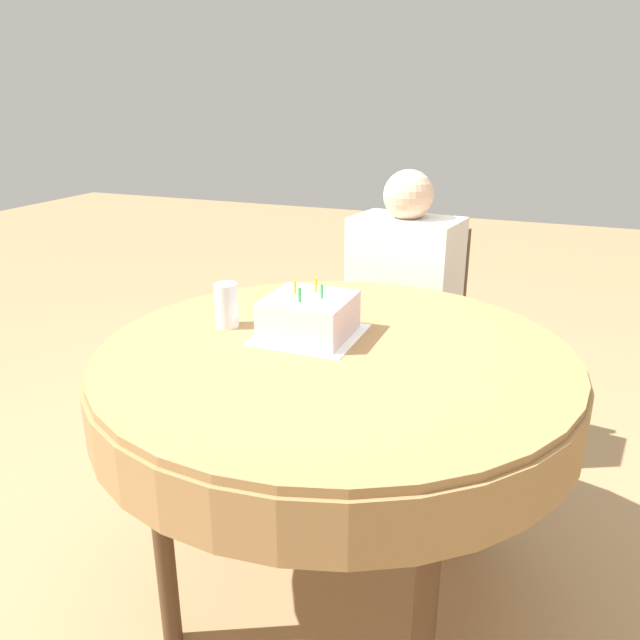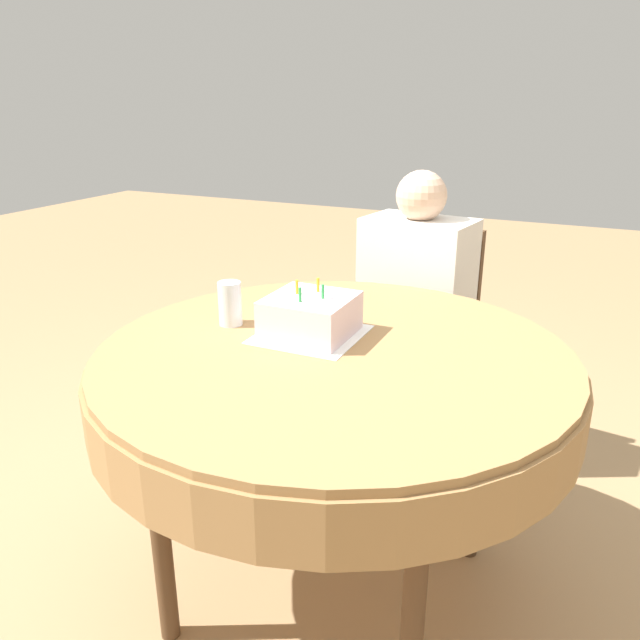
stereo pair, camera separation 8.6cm
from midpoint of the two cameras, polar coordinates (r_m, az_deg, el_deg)
The scene contains 7 objects.
ground_plane at distance 1.98m, azimuth 2.46°, elevation -23.43°, with size 12.00×12.00×0.00m, color #A37F56.
dining_table at distance 1.59m, azimuth 2.81°, elevation -5.55°, with size 1.21×1.21×0.76m.
chair at distance 2.46m, azimuth 10.24°, elevation -1.58°, with size 0.45×0.45×0.89m.
person at distance 2.32m, azimuth 9.62°, elevation 2.14°, with size 0.41×0.38×1.11m.
napkin at distance 1.64m, azimuth 0.62°, elevation -1.34°, with size 0.26×0.26×0.00m.
birthday_cake at distance 1.62m, azimuth 0.63°, elevation 0.40°, with size 0.21×0.21×0.14m.
drinking_glass at distance 1.71m, azimuth -6.81°, elevation 1.50°, with size 0.06×0.06×0.12m.
Camera 2 is at (0.58, -1.32, 1.36)m, focal length 35.00 mm.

